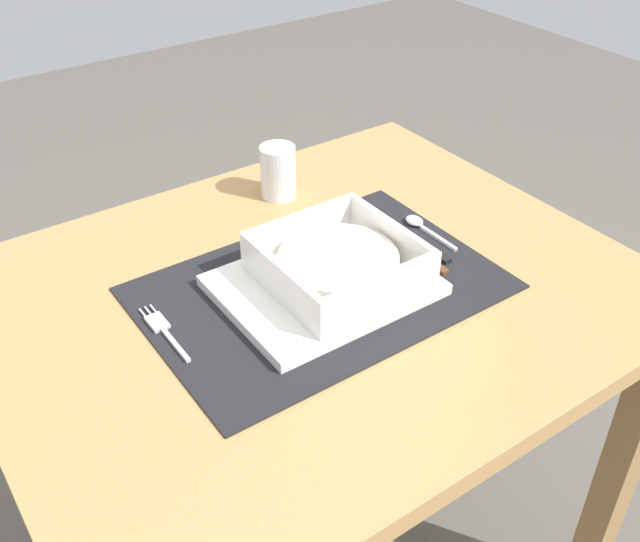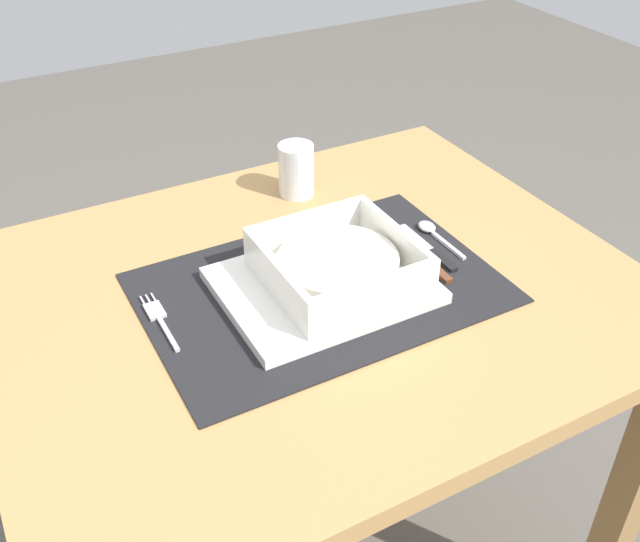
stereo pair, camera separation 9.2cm
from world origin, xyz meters
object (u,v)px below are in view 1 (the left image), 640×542
Objects in this scene: dining_table at (312,343)px; butter_knife at (422,244)px; fork at (162,329)px; porridge_bowl at (338,265)px; spoon at (419,224)px; bread_knife at (419,254)px; drinking_glass at (278,174)px.

dining_table is 0.22m from butter_knife.
dining_table is 0.24m from fork.
porridge_bowl reaches higher than spoon.
dining_table is at bearing 169.22° from bread_knife.
bread_knife reaches higher than dining_table.
drinking_glass is at bearing 104.48° from bread_knife.
butter_knife is at bearing 42.25° from bread_knife.
butter_knife reaches higher than fork.
spoon is at bearing 15.54° from porridge_bowl.
butter_knife is at bearing -126.03° from spoon.
spoon reaches higher than fork.
drinking_glass is at bearing 74.75° from porridge_bowl.
bread_knife is at bearing -130.00° from spoon.
drinking_glass is (-0.07, 0.28, 0.03)m from bread_knife.
drinking_glass is (0.07, 0.27, -0.00)m from porridge_bowl.
drinking_glass is at bearing 67.65° from dining_table.
fork reaches higher than dining_table.
butter_knife is (-0.03, -0.04, -0.00)m from spoon.
porridge_bowl is 0.25m from fork.
bread_knife reaches higher than fork.
spoon is at bearing 7.30° from dining_table.
drinking_glass is (-0.09, 0.26, 0.03)m from butter_knife.
fork is at bearing 175.84° from butter_knife.
dining_table is 0.21m from bread_knife.
spoon reaches higher than butter_knife.
fork is 0.41m from butter_knife.
fork is 0.39m from bread_knife.
fork is (-0.24, 0.05, -0.03)m from porridge_bowl.
spoon is 0.83× the size of bread_knife.
porridge_bowl reaches higher than dining_table.
butter_knife and bread_knife have the same top height.
butter_knife is (0.19, -0.01, 0.11)m from dining_table.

